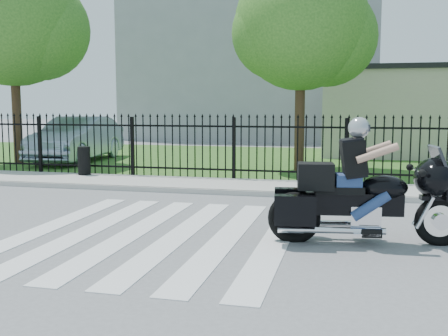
# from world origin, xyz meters

# --- Properties ---
(ground) EXTENTS (120.00, 120.00, 0.00)m
(ground) POSITION_xyz_m (0.00, 0.00, 0.00)
(ground) COLOR slate
(ground) RESTS_ON ground
(crosswalk) EXTENTS (5.00, 5.50, 0.01)m
(crosswalk) POSITION_xyz_m (0.00, 0.00, 0.01)
(crosswalk) COLOR silver
(crosswalk) RESTS_ON ground
(sidewalk) EXTENTS (40.00, 2.00, 0.12)m
(sidewalk) POSITION_xyz_m (0.00, 5.00, 0.06)
(sidewalk) COLOR #ADAAA3
(sidewalk) RESTS_ON ground
(curb) EXTENTS (40.00, 0.12, 0.12)m
(curb) POSITION_xyz_m (0.00, 4.00, 0.06)
(curb) COLOR #ADAAA3
(curb) RESTS_ON ground
(grass_strip) EXTENTS (40.00, 12.00, 0.02)m
(grass_strip) POSITION_xyz_m (0.00, 12.00, 0.01)
(grass_strip) COLOR #24541C
(grass_strip) RESTS_ON ground
(iron_fence) EXTENTS (26.00, 0.04, 1.80)m
(iron_fence) POSITION_xyz_m (0.00, 6.00, 0.90)
(iron_fence) COLOR black
(iron_fence) RESTS_ON ground
(tree_left) EXTENTS (4.80, 4.80, 7.58)m
(tree_left) POSITION_xyz_m (-8.50, 8.50, 5.17)
(tree_left) COLOR #382316
(tree_left) RESTS_ON ground
(tree_mid) EXTENTS (4.20, 4.20, 6.78)m
(tree_mid) POSITION_xyz_m (1.50, 9.00, 4.67)
(tree_mid) COLOR #382316
(tree_mid) RESTS_ON ground
(building_low) EXTENTS (10.00, 6.00, 3.50)m
(building_low) POSITION_xyz_m (7.00, 16.00, 1.75)
(building_low) COLOR beige
(building_low) RESTS_ON ground
(building_low_roof) EXTENTS (10.20, 6.20, 0.20)m
(building_low_roof) POSITION_xyz_m (7.00, 16.00, 3.60)
(building_low_roof) COLOR black
(building_low_roof) RESTS_ON building_low
(building_tall) EXTENTS (15.00, 10.00, 12.00)m
(building_tall) POSITION_xyz_m (-3.00, 26.00, 6.00)
(building_tall) COLOR #979BA0
(building_tall) RESTS_ON ground
(motorcycle_rider) EXTENTS (3.02, 1.20, 2.00)m
(motorcycle_rider) POSITION_xyz_m (3.29, 0.22, 0.82)
(motorcycle_rider) COLOR black
(motorcycle_rider) RESTS_ON ground
(parked_car) EXTENTS (2.11, 5.19, 1.68)m
(parked_car) POSITION_xyz_m (-6.87, 9.79, 0.86)
(parked_car) COLOR #9CACC5
(parked_car) RESTS_ON grass_strip
(litter_bin) EXTENTS (0.41, 0.41, 0.81)m
(litter_bin) POSITION_xyz_m (-4.39, 5.70, 0.53)
(litter_bin) COLOR black
(litter_bin) RESTS_ON sidewalk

